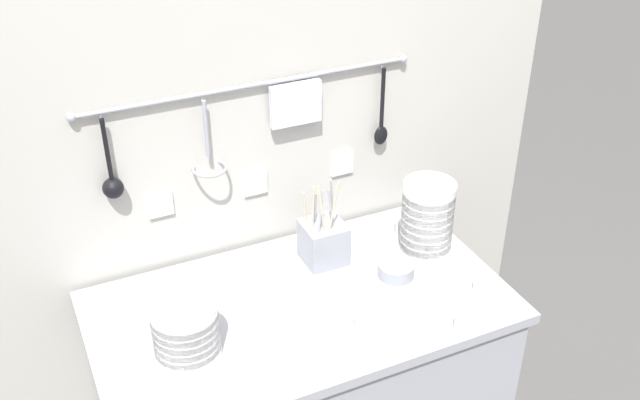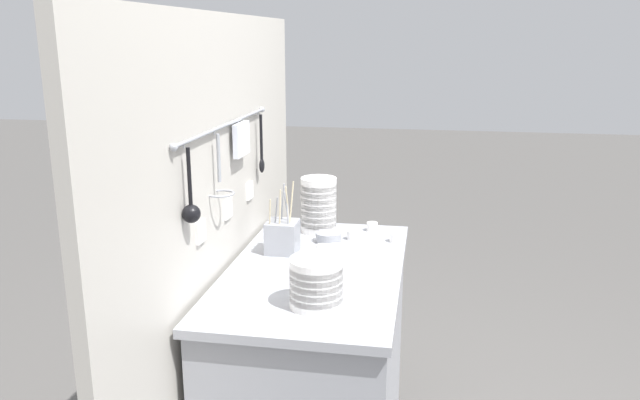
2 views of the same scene
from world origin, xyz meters
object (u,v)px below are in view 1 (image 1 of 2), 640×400
Objects in this scene: bowl_stack_short_front at (427,219)px; cup_back_left at (481,286)px; cup_centre at (463,322)px; plate_stack at (314,317)px; cutlery_caddy at (323,241)px; cup_front_right at (388,227)px; cup_edge_near at (372,329)px; bowl_stack_tall_left at (186,330)px; cup_beside_plates at (428,284)px; steel_mixing_bowl at (395,269)px; cup_front_left at (348,285)px.

bowl_stack_short_front is 5.07× the size of cup_back_left.
plate_stack is at bearing 154.81° from cup_centre.
cutlery_caddy is at bearing 162.60° from bowl_stack_short_front.
plate_stack is 4.56× the size of cup_centre.
cutlery_caddy is at bearing -168.77° from cup_front_right.
bowl_stack_short_front is 0.84× the size of cutlery_caddy.
cup_edge_near is 1.00× the size of cup_centre.
plate_stack is (0.32, -0.04, -0.04)m from bowl_stack_tall_left.
cup_beside_plates is at bearing 152.29° from cup_back_left.
cup_beside_plates is at bearing 1.89° from plate_stack.
steel_mixing_bowl is 2.24× the size of cup_centre.
cup_centre is at bearing -25.19° from plate_stack.
cup_centre is at bearing -80.57° from steel_mixing_bowl.
plate_stack is 0.32m from steel_mixing_bowl.
cup_front_right is at bearing 11.23° from cutlery_caddy.
cup_front_left is at bearing 34.78° from plate_stack.
cup_front_left is 1.00× the size of cup_beside_plates.
cup_edge_near is (-0.18, -0.20, -0.00)m from steel_mixing_bowl.
bowl_stack_tall_left is 0.70× the size of bowl_stack_short_front.
bowl_stack_tall_left reaches higher than cup_front_right.
plate_stack is 4.56× the size of cup_edge_near.
bowl_stack_short_front reaches higher than steel_mixing_bowl.
cup_front_left is at bearing 155.93° from cup_beside_plates.
bowl_stack_short_front is 0.41m from cup_edge_near.
cup_beside_plates is (0.20, -0.25, -0.05)m from cutlery_caddy.
cup_front_left is (0.47, 0.06, -0.06)m from bowl_stack_tall_left.
bowl_stack_short_front is at bearing 13.02° from cup_front_left.
cup_front_right is (0.04, 0.47, 0.00)m from cup_centre.
plate_stack is at bearing -7.25° from bowl_stack_tall_left.
cup_back_left is (0.48, -0.06, -0.02)m from plate_stack.
cup_centre is 1.00× the size of cup_front_right.
cutlery_caddy is (0.15, 0.26, 0.03)m from plate_stack.
cutlery_caddy is 6.02× the size of cup_beside_plates.
cup_front_left is at bearing -166.98° from bowl_stack_short_front.
bowl_stack_short_front is 1.11× the size of plate_stack.
cup_edge_near is (0.45, -0.13, -0.06)m from bowl_stack_tall_left.
plate_stack is at bearing 173.24° from cup_back_left.
steel_mixing_bowl reaches higher than cup_edge_near.
steel_mixing_bowl is 2.24× the size of cup_front_left.
bowl_stack_short_front reaches higher than cup_back_left.
cutlery_caddy reaches higher than cup_front_left.
cutlery_caddy is 6.02× the size of cup_front_right.
bowl_stack_tall_left is at bearing 172.75° from plate_stack.
cup_edge_near and cup_beside_plates have the same top height.
cutlery_caddy is 0.16m from cup_front_left.
cutlery_caddy is 6.02× the size of cup_centre.
cup_front_right is (-0.05, 0.14, -0.10)m from bowl_stack_short_front.
cup_back_left is 0.17m from cup_centre.
cutlery_caddy is at bearing 24.88° from bowl_stack_tall_left.
cup_back_left and cup_edge_near have the same top height.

